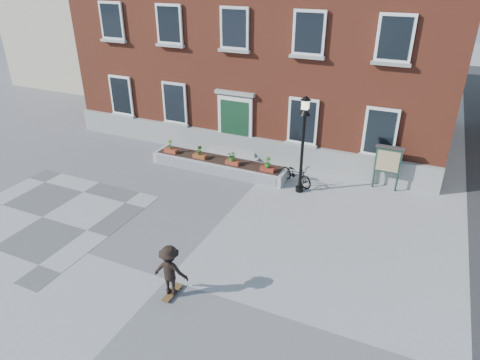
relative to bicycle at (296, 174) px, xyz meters
The scene contains 8 objects.
ground 7.51m from the bicycle, 101.61° to the right, with size 100.00×100.00×0.00m, color #98979A.
checker_patch 9.84m from the bicycle, 139.81° to the right, with size 6.00×6.00×0.01m, color #575759.
bicycle is the anchor object (origin of this frame).
brick_building 9.52m from the bicycle, 117.87° to the left, with size 18.40×10.85×12.60m.
planter_assembly 3.50m from the bicycle, behind, with size 6.20×1.12×1.15m.
lamp_post 2.19m from the bicycle, 58.03° to the right, with size 0.40×0.40×3.93m.
notice_board 3.66m from the bicycle, 17.30° to the left, with size 1.10×0.16×1.87m.
skateboarder 7.89m from the bicycle, 97.48° to the right, with size 1.05×0.78×1.59m.
Camera 1 is at (5.99, -8.00, 8.19)m, focal length 32.00 mm.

